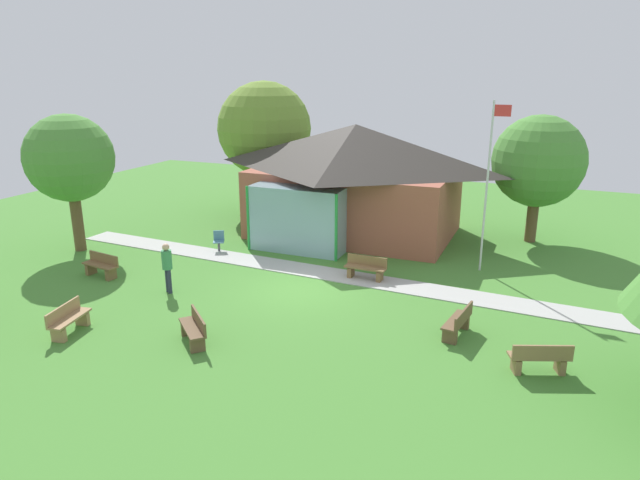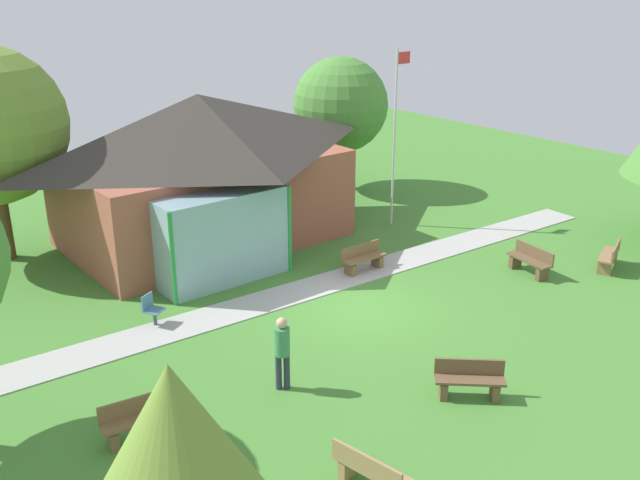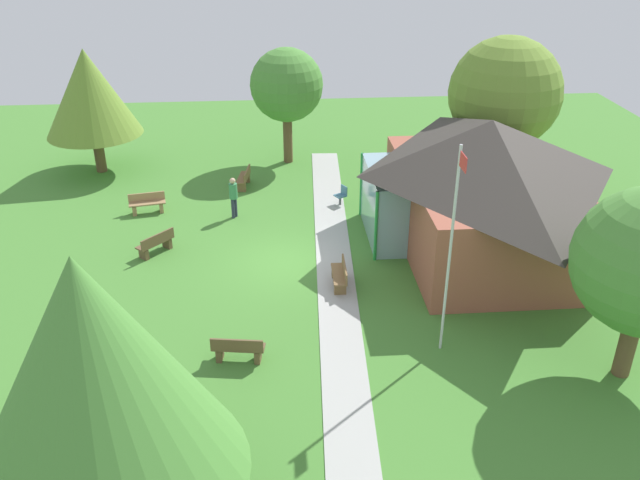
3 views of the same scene
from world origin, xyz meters
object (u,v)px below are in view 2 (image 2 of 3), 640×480
bench_lawn_far_right (610,257)px  bench_rear_near_path (363,259)px  bench_mid_right (530,261)px  flagpole (395,131)px  pavilion (202,167)px  bench_front_left (371,472)px  patio_chair_west (152,311)px  visitor_strolling_lawn (282,348)px  tree_behind_pavilion_right (341,105)px  bench_front_center (469,380)px  bench_mid_left (139,420)px

bench_lawn_far_right → bench_rear_near_path: same height
bench_mid_right → flagpole: bearing=9.7°
pavilion → bench_front_left: 13.61m
bench_front_left → bench_mid_right: same height
patio_chair_west → visitor_strolling_lawn: (0.88, -4.55, 0.61)m
bench_mid_right → visitor_strolling_lawn: visitor_strolling_lawn is taller
bench_mid_right → pavilion: bearing=44.5°
bench_front_left → bench_lawn_far_right: same height
bench_front_left → tree_behind_pavilion_right: bearing=131.0°
bench_lawn_far_right → bench_rear_near_path: (-6.08, 4.65, 0.00)m
bench_rear_near_path → visitor_strolling_lawn: (-5.79, -3.79, 0.62)m
pavilion → bench_front_center: size_ratio=6.91×
pavilion → bench_lawn_far_right: bearing=-49.6°
patio_chair_west → bench_mid_right: bearing=130.5°
bench_front_center → bench_mid_left: same height
bench_lawn_far_right → pavilion: bearing=108.8°
bench_mid_left → visitor_strolling_lawn: size_ratio=0.89×
bench_lawn_far_right → bench_rear_near_path: 7.66m
pavilion → patio_chair_west: 6.61m
bench_lawn_far_right → bench_mid_right: 2.59m
bench_front_left → bench_lawn_far_right: (12.61, 2.80, 0.00)m
bench_lawn_far_right → tree_behind_pavilion_right: (-0.85, 11.94, 3.13)m
bench_front_left → bench_front_center: 3.79m
pavilion → visitor_strolling_lawn: 9.85m
bench_lawn_far_right → bench_mid_right: (-2.23, 1.33, 0.00)m
pavilion → flagpole: flagpole is taller
flagpole → bench_mid_left: (-12.76, -6.02, -3.03)m
flagpole → bench_rear_near_path: bearing=-145.5°
bench_front_center → bench_mid_left: (-6.19, 3.11, 0.00)m
pavilion → bench_mid_left: 11.21m
tree_behind_pavilion_right → bench_front_center: bearing=-120.2°
bench_rear_near_path → flagpole: bearing=-144.4°
bench_front_left → visitor_strolling_lawn: (0.74, 3.66, 0.62)m
patio_chair_west → bench_front_left: bearing=62.7°
flagpole → bench_mid_left: flagpole is taller
pavilion → bench_front_center: pavilion is taller
bench_lawn_far_right → bench_front_left: bearing=170.9°
bench_front_left → bench_mid_right: (10.38, 4.13, 0.00)m
bench_front_center → tree_behind_pavilion_right: tree_behind_pavilion_right is taller
bench_rear_near_path → bench_mid_right: same height
bench_lawn_far_right → visitor_strolling_lawn: visitor_strolling_lawn is taller
bench_rear_near_path → visitor_strolling_lawn: 6.95m
patio_chair_west → tree_behind_pavilion_right: bearing=-179.6°
bench_mid_right → bench_front_left: bearing=120.2°
bench_mid_right → patio_chair_west: size_ratio=1.80×
bench_front_center → patio_chair_west: 8.27m
bench_front_left → tree_behind_pavilion_right: tree_behind_pavilion_right is taller
pavilion → bench_mid_left: pavilion is taller
bench_mid_left → bench_mid_right: bearing=-170.9°
flagpole → bench_lawn_far_right: flagpole is taller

